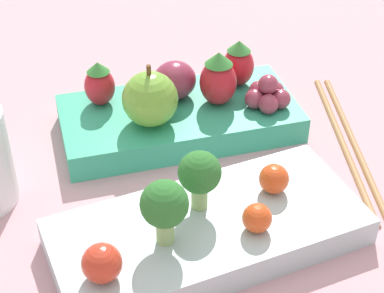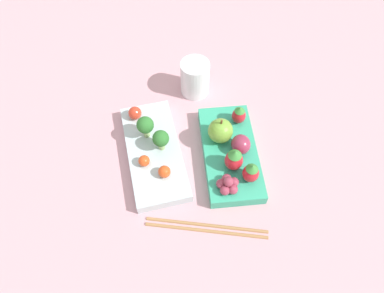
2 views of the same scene
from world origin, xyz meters
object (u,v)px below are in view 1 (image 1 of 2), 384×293
Objects in this scene: cherry_tomato_0 at (274,179)px; strawberry_0 at (238,64)px; apple at (150,99)px; strawberry_1 at (218,79)px; cherry_tomato_1 at (102,263)px; strawberry_2 at (99,84)px; bento_box_fruit at (179,119)px; cherry_tomato_2 at (257,218)px; chopsticks_pair at (349,141)px; plum at (175,80)px; bento_box_savoury at (208,232)px; broccoli_floret_1 at (200,174)px; grape_cluster at (267,95)px; broccoli_floret_0 at (164,206)px.

strawberry_0 reaches higher than cherry_tomato_0.
strawberry_1 is at bearing -168.76° from apple.
apple is 0.10m from strawberry_0.
cherry_tomato_1 is 0.20m from strawberry_2.
cherry_tomato_1 reaches higher than cherry_tomato_0.
strawberry_2 is (0.06, -0.03, 0.03)m from bento_box_fruit.
cherry_tomato_0 is at bearing -161.33° from cherry_tomato_1.
strawberry_2 is (0.07, -0.19, 0.01)m from cherry_tomato_2.
strawberry_0 is 0.22× the size of chopsticks_pair.
strawberry_0 is 1.16× the size of plum.
cherry_tomato_1 is (0.08, 0.03, 0.02)m from bento_box_savoury.
strawberry_0 is at bearing -119.78° from broccoli_floret_1.
broccoli_floret_1 is 0.11m from apple.
strawberry_0 is at bearing -100.50° from cherry_tomato_0.
cherry_tomato_0 is 0.56× the size of grape_cluster.
strawberry_2 reaches higher than cherry_tomato_1.
cherry_tomato_2 is 0.10× the size of chopsticks_pair.
broccoli_floret_1 is at bearing 47.80° from grape_cluster.
cherry_tomato_2 is 0.47× the size of strawberry_0.
grape_cluster is at bearing 106.15° from strawberry_0.
broccoli_floret_1 is 1.14× the size of strawberry_2.
strawberry_2 is 1.02× the size of grape_cluster.
cherry_tomato_2 is at bearing 147.64° from bento_box_savoury.
cherry_tomato_0 is 0.13m from apple.
bento_box_fruit is at bearing -99.92° from broccoli_floret_1.
broccoli_floret_1 is 0.16m from strawberry_2.
broccoli_floret_0 reaches higher than grape_cluster.
broccoli_floret_0 reaches higher than cherry_tomato_2.
cherry_tomato_0 is 0.18m from strawberry_2.
broccoli_floret_0 is 0.18m from strawberry_1.
plum is at bearing -26.82° from grape_cluster.
broccoli_floret_0 is at bearing -7.34° from cherry_tomato_2.
broccoli_floret_0 reaches higher than cherry_tomato_1.
bento_box_savoury is at bearing -32.36° from cherry_tomato_2.
strawberry_1 reaches higher than plum.
cherry_tomato_1 is at bearing 20.49° from bento_box_savoury.
grape_cluster is (-0.14, 0.05, -0.01)m from strawberry_2.
strawberry_2 is 0.15m from grape_cluster.
apple is (-0.07, -0.16, 0.01)m from cherry_tomato_1.
strawberry_0 is (-0.08, -0.16, 0.03)m from bento_box_savoury.
broccoli_floret_1 is 0.15m from grape_cluster.
cherry_tomato_0 reaches higher than chopsticks_pair.
broccoli_floret_0 is 0.24× the size of chopsticks_pair.
strawberry_0 is 0.04m from strawberry_1.
cherry_tomato_1 is at bearing 6.12° from cherry_tomato_2.
broccoli_floret_0 is 0.04m from broccoli_floret_1.
strawberry_0 is at bearing -175.97° from plum.
apple is at bearing -2.35° from grape_cluster.
cherry_tomato_0 is 0.86× the size of cherry_tomato_1.
broccoli_floret_0 reaches higher than plum.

